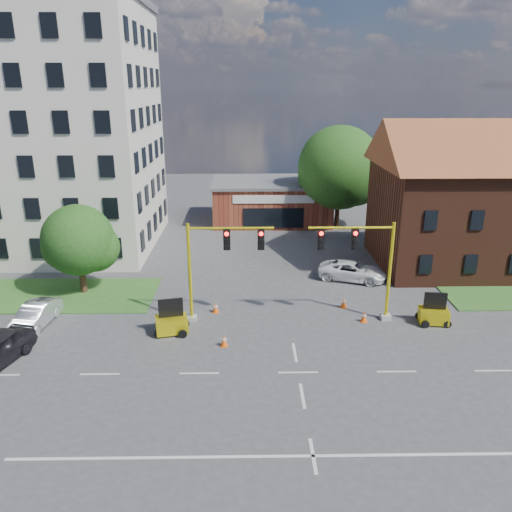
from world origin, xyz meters
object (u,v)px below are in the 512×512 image
Objects in this scene: signal_mast_west at (217,260)px; pickup_white at (353,271)px; trailer_east at (434,314)px; signal_mast_east at (363,260)px; trailer_west at (172,323)px.

pickup_white is (9.60, 6.68, -3.23)m from signal_mast_west.
signal_mast_west reaches higher than trailer_east.
signal_mast_west is 3.20× the size of trailer_east.
trailer_west is (-11.35, -1.61, -3.27)m from signal_mast_east.
signal_mast_west is 13.51m from trailer_east.
trailer_west is at bearing -167.94° from trailer_east.
signal_mast_east is at bearing -179.75° from trailer_east.
pickup_white is at bearing 82.39° from signal_mast_east.
signal_mast_east reaches higher than pickup_white.
signal_mast_east is 5.52m from trailer_east.
trailer_east is at bearing -2.77° from signal_mast_west.
signal_mast_east is (8.71, 0.00, 0.00)m from signal_mast_west.
trailer_east is 8.10m from pickup_white.
signal_mast_west is 4.50m from trailer_west.
signal_mast_west and signal_mast_east have the same top height.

